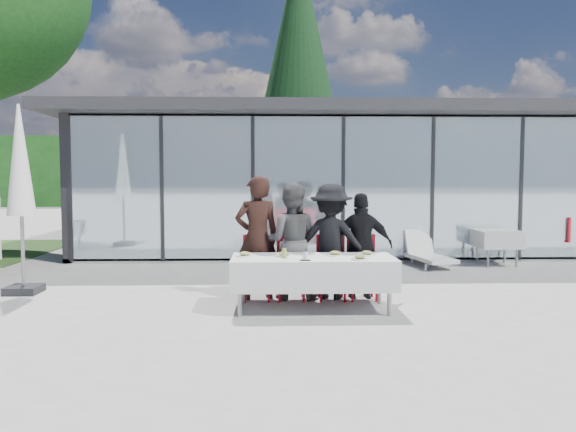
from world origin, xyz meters
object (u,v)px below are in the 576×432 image
object	(u,v)px
plate_b	(284,254)
diner_chair_a	(257,264)
juice_bottle	(284,253)
folded_eyeglasses	(305,260)
spare_table_right	(497,239)
diner_chair_b	(291,264)
diner_b	(291,241)
plate_d	(367,253)
plate_c	(335,254)
market_umbrella	(20,172)
diner_a	(257,238)
diner_chair_c	(331,264)
conifer_tree	(299,65)
plate_a	(245,254)
dining_table	(313,272)
plate_extra	(360,258)
diner_chair_d	(362,263)
lounger	(427,253)
diner_d	(362,246)
spare_chair_b	(567,236)
diner_c	(331,241)

from	to	relation	value
plate_b	diner_chair_a	bearing A→B (deg)	120.21
juice_bottle	folded_eyeglasses	size ratio (longest dim) A/B	0.95
plate_b	spare_table_right	bearing A→B (deg)	39.88
diner_chair_a	folded_eyeglasses	world-z (taller)	diner_chair_a
diner_chair_a	diner_chair_b	size ratio (longest dim) A/B	1.00
diner_b	plate_d	world-z (taller)	diner_b
plate_c	market_umbrella	bearing A→B (deg)	166.66
diner_a	diner_chair_c	distance (m)	1.20
plate_d	conifer_tree	world-z (taller)	conifer_tree
plate_c	conifer_tree	distance (m)	14.21
diner_b	folded_eyeglasses	bearing A→B (deg)	105.82
plate_a	market_umbrella	distance (m)	3.96
dining_table	plate_extra	size ratio (longest dim) A/B	9.23
diner_chair_d	dining_table	bearing A→B (deg)	-136.99
diner_chair_a	folded_eyeglasses	distance (m)	1.31
diner_chair_c	juice_bottle	xyz separation A→B (m)	(-0.74, -0.83, 0.28)
dining_table	diner_chair_a	bearing A→B (deg)	136.72
diner_chair_d	lounger	size ratio (longest dim) A/B	0.68
diner_d	plate_c	bearing A→B (deg)	55.69
spare_chair_b	diner_b	bearing A→B (deg)	-149.28
diner_chair_d	plate_a	world-z (taller)	diner_chair_d
diner_chair_a	lounger	xyz separation A→B (m)	(3.49, 3.14, -0.28)
diner_b	plate_b	size ratio (longest dim) A/B	7.17
dining_table	diner_b	size ratio (longest dim) A/B	1.29
diner_a	spare_table_right	xyz separation A→B (m)	(4.97, 3.12, -0.38)
plate_b	spare_table_right	world-z (taller)	plate_b
diner_chair_b	plate_d	bearing A→B (deg)	-30.43
market_umbrella	lounger	size ratio (longest dim) A/B	2.11
lounger	diner_chair_c	bearing A→B (deg)	-126.86
spare_table_right	conifer_tree	size ratio (longest dim) A/B	0.08
diner_chair_c	plate_d	size ratio (longest dim) A/B	3.98
plate_d	lounger	world-z (taller)	plate_d
conifer_tree	diner_a	bearing A→B (deg)	-95.62
plate_d	market_umbrella	world-z (taller)	market_umbrella
diner_a	diner_d	world-z (taller)	diner_a
diner_chair_d	plate_c	distance (m)	0.83
diner_chair_b	diner_c	distance (m)	0.70
diner_c	market_umbrella	world-z (taller)	market_umbrella
dining_table	market_umbrella	world-z (taller)	market_umbrella
diner_chair_c	market_umbrella	distance (m)	5.10
plate_d	juice_bottle	world-z (taller)	juice_bottle
diner_chair_a	market_umbrella	world-z (taller)	market_umbrella
plate_d	conifer_tree	xyz separation A→B (m)	(-0.33, 13.21, 5.21)
dining_table	folded_eyeglasses	world-z (taller)	folded_eyeglasses
plate_a	conifer_tree	size ratio (longest dim) A/B	0.02
diner_b	plate_b	bearing A→B (deg)	88.54
diner_a	lounger	distance (m)	4.73
diner_chair_a	market_umbrella	size ratio (longest dim) A/B	0.33
market_umbrella	conifer_tree	distance (m)	13.66
diner_chair_d	lounger	xyz separation A→B (m)	(1.89, 3.14, -0.28)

